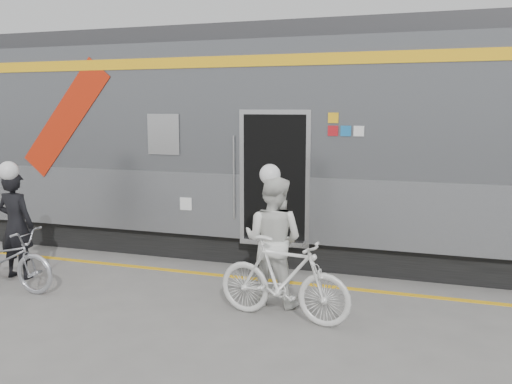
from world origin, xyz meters
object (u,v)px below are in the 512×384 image
at_px(bicycle_left, 2,259).
at_px(bicycle_right, 283,279).
at_px(man, 16,225).
at_px(woman, 273,240).

relative_size(bicycle_left, bicycle_right, 1.00).
bearing_deg(man, woman, -177.66).
height_order(man, woman, woman).
relative_size(woman, bicycle_right, 0.99).
relative_size(man, bicycle_right, 0.95).
bearing_deg(bicycle_left, woman, -79.78).
height_order(bicycle_left, bicycle_right, bicycle_right).
bearing_deg(bicycle_right, bicycle_left, 100.54).
distance_m(man, bicycle_right, 4.53).
bearing_deg(woman, man, 10.60).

